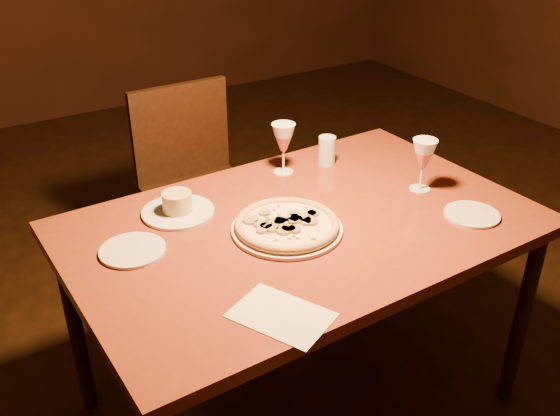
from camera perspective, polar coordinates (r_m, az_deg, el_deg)
floor at (r=2.52m, az=5.49°, el=-15.75°), size 7.00×7.00×0.00m
dining_table at (r=2.01m, az=2.05°, el=-2.94°), size 1.47×0.97×0.78m
chair_far at (r=2.80m, az=-7.63°, el=2.41°), size 0.45×0.45×0.94m
pizza_plate at (r=1.91m, az=0.64°, el=-1.59°), size 0.34×0.34×0.04m
ramekin_saucer at (r=2.03m, az=-9.34°, el=0.10°), size 0.23×0.23×0.07m
wine_glass_far at (r=2.25m, az=0.32°, el=5.45°), size 0.09×0.09×0.19m
wine_glass_right at (r=2.18m, az=12.91°, el=3.83°), size 0.08×0.08×0.19m
water_tumbler at (r=2.34m, az=4.31°, el=5.28°), size 0.06×0.06×0.11m
side_plate_left at (r=1.87m, az=-13.33°, el=-3.78°), size 0.19×0.19×0.01m
side_plate_near at (r=2.09m, az=17.14°, el=-0.58°), size 0.18×0.18×0.01m
menu_card at (r=1.58m, az=0.12°, el=-9.78°), size 0.25×0.29×0.00m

